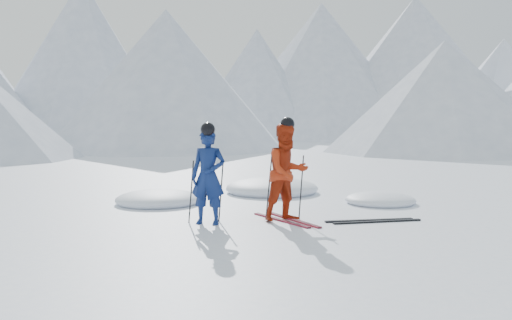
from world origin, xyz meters
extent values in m
plane|color=white|center=(0.00, 0.00, 0.00)|extent=(160.00, 160.00, 0.00)
cone|color=#B2BCD1|center=(-11.51, 40.48, 7.17)|extent=(23.96, 23.96, 14.35)
cone|color=#B2BCD1|center=(-5.08, 51.27, 5.96)|extent=(17.69, 17.69, 11.93)
cone|color=#B2BCD1|center=(4.51, 43.52, 5.42)|extent=(19.63, 19.63, 10.85)
cone|color=#B2BCD1|center=(11.74, 46.25, 7.07)|extent=(23.31, 23.31, 14.15)
cone|color=#B2BCD1|center=(21.49, 44.84, 7.44)|extent=(28.94, 28.94, 14.88)
cone|color=silver|center=(31.93, 45.34, 5.38)|extent=(24.45, 24.45, 10.76)
cone|color=#B2BCD1|center=(12.00, 20.00, 3.25)|extent=(14.00, 14.00, 6.50)
cone|color=#B2BCD1|center=(-4.00, 26.00, 4.50)|extent=(16.00, 16.00, 9.00)
imported|color=navy|center=(-2.84, -0.10, 0.86)|extent=(0.73, 0.61, 1.71)
imported|color=#AA290D|center=(-1.38, 0.01, 0.90)|extent=(1.07, 0.97, 1.81)
cylinder|color=black|center=(-3.14, 0.05, 0.57)|extent=(0.12, 0.08, 1.14)
cylinder|color=black|center=(-2.59, 0.15, 0.57)|extent=(0.12, 0.07, 1.14)
cylinder|color=black|center=(-1.68, 0.26, 0.60)|extent=(0.12, 0.10, 1.20)
cylinder|color=black|center=(-1.08, 0.16, 0.60)|extent=(0.12, 0.08, 1.20)
cube|color=black|center=(-1.50, 0.01, 0.01)|extent=(0.78, 1.59, 0.03)
cube|color=black|center=(-1.26, 0.01, 0.01)|extent=(0.67, 1.63, 0.03)
cube|color=black|center=(0.12, -0.24, 0.01)|extent=(1.70, 0.16, 0.03)
cube|color=black|center=(0.22, -0.39, 0.01)|extent=(1.70, 0.22, 0.03)
ellipsoid|color=white|center=(-3.82, 2.48, 0.00)|extent=(1.90, 1.90, 0.42)
ellipsoid|color=white|center=(1.11, 1.77, 0.00)|extent=(1.56, 1.56, 0.34)
ellipsoid|color=white|center=(-0.98, 3.90, 0.00)|extent=(2.38, 2.38, 0.52)
camera|label=1|loc=(-3.39, -9.73, 1.85)|focal=38.00mm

